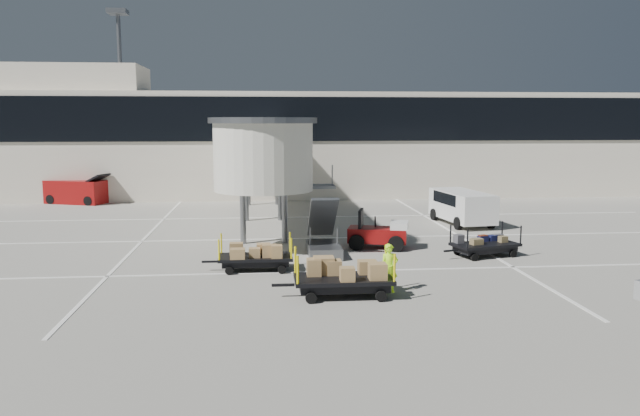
# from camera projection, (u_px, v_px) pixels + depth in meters

# --- Properties ---
(ground) EXTENTS (140.00, 140.00, 0.00)m
(ground) POSITION_uv_depth(u_px,v_px,m) (376.00, 284.00, 22.68)
(ground) COLOR #ACA99A
(ground) RESTS_ON ground
(lane_markings) EXTENTS (40.00, 30.00, 0.02)m
(lane_markings) POSITION_uv_depth(u_px,v_px,m) (330.00, 237.00, 31.81)
(lane_markings) COLOR white
(lane_markings) RESTS_ON ground
(terminal) EXTENTS (64.00, 12.11, 15.20)m
(terminal) POSITION_uv_depth(u_px,v_px,m) (306.00, 142.00, 51.59)
(terminal) COLOR silver
(terminal) RESTS_ON ground
(jet_bridge) EXTENTS (5.70, 20.40, 6.03)m
(jet_bridge) POSITION_uv_depth(u_px,v_px,m) (263.00, 150.00, 33.80)
(jet_bridge) COLOR silver
(jet_bridge) RESTS_ON ground
(baggage_tug) EXTENTS (2.98, 2.33, 1.79)m
(baggage_tug) POSITION_uv_depth(u_px,v_px,m) (379.00, 234.00, 28.99)
(baggage_tug) COLOR maroon
(baggage_tug) RESTS_ON ground
(suitcase_cart) EXTENTS (3.58, 2.15, 1.38)m
(suitcase_cart) POSITION_uv_depth(u_px,v_px,m) (485.00, 245.00, 27.24)
(suitcase_cart) COLOR black
(suitcase_cart) RESTS_ON ground
(box_cart_near) EXTENTS (4.07, 1.66, 1.59)m
(box_cart_near) POSITION_uv_depth(u_px,v_px,m) (345.00, 279.00, 20.99)
(box_cart_near) COLOR black
(box_cart_near) RESTS_ON ground
(box_cart_far) EXTENTS (3.57, 1.46, 1.40)m
(box_cart_far) POSITION_uv_depth(u_px,v_px,m) (256.00, 256.00, 24.70)
(box_cart_far) COLOR black
(box_cart_far) RESTS_ON ground
(ground_worker) EXTENTS (0.63, 0.43, 1.70)m
(ground_worker) POSITION_uv_depth(u_px,v_px,m) (389.00, 268.00, 21.47)
(ground_worker) COLOR #B5FE1A
(ground_worker) RESTS_ON ground
(minivan) EXTENTS (2.68, 5.18, 1.88)m
(minivan) POSITION_uv_depth(u_px,v_px,m) (461.00, 204.00, 35.72)
(minivan) COLOR white
(minivan) RESTS_ON ground
(belt_loader) EXTENTS (4.81, 3.15, 2.18)m
(belt_loader) POSITION_uv_depth(u_px,v_px,m) (77.00, 192.00, 44.60)
(belt_loader) COLOR maroon
(belt_loader) RESTS_ON ground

